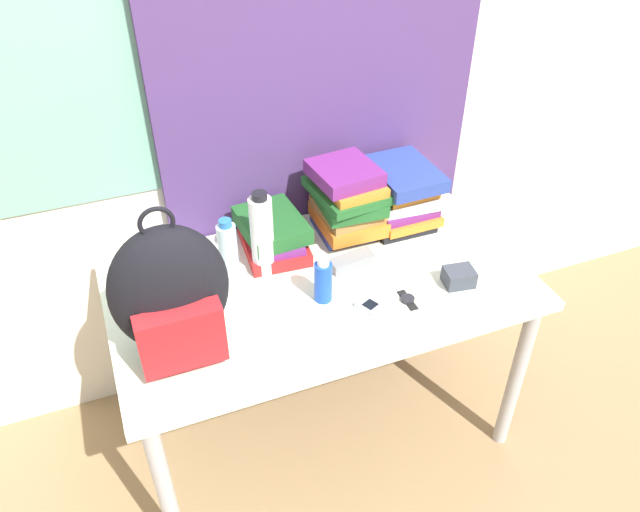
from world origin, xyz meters
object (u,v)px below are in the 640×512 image
book_stack_center (347,199)px  sunscreen_bottle (323,281)px  backpack (171,294)px  camera_pouch (459,277)px  cell_phone (370,306)px  book_stack_left (272,234)px  water_bottle (228,252)px  wristwatch (408,299)px  book_stack_right (400,194)px  sports_bottle (262,235)px  sunglasses_case (352,261)px

book_stack_center → sunscreen_bottle: book_stack_center is taller
backpack → camera_pouch: (0.87, -0.05, -0.16)m
camera_pouch → cell_phone: bearing=-179.4°
cell_phone → book_stack_left: bearing=113.9°
water_bottle → sunscreen_bottle: water_bottle is taller
backpack → wristwatch: (0.68, -0.06, -0.19)m
book_stack_left → wristwatch: book_stack_left is taller
water_bottle → book_stack_right: bearing=9.2°
book_stack_left → sunscreen_bottle: sunscreen_bottle is taller
book_stack_center → water_bottle: 0.45m
book_stack_center → sports_bottle: bearing=-163.4°
sunscreen_bottle → wristwatch: sunscreen_bottle is taller
wristwatch → book_stack_left: bearing=126.2°
sunscreen_bottle → sunglasses_case: size_ratio=0.99×
sports_bottle → cell_phone: size_ratio=3.02×
book_stack_center → camera_pouch: (0.22, -0.39, -0.11)m
sunscreen_bottle → camera_pouch: size_ratio=1.52×
camera_pouch → sunglasses_case: bearing=143.1°
book_stack_right → camera_pouch: (0.01, -0.39, -0.08)m
sports_bottle → wristwatch: (0.36, -0.30, -0.13)m
wristwatch → sunglasses_case: bearing=112.1°
wristwatch → sunscreen_bottle: bearing=156.4°
sports_bottle → sunscreen_bottle: 0.25m
backpack → book_stack_right: bearing=21.7°
water_bottle → sunglasses_case: water_bottle is taller
backpack → sunscreen_bottle: bearing=4.9°
water_bottle → book_stack_left: bearing=30.7°
backpack → cell_phone: 0.59m
sports_bottle → cell_phone: (0.24, -0.29, -0.13)m
backpack → cell_phone: backpack is taller
book_stack_right → camera_pouch: 0.40m
sports_bottle → sunglasses_case: size_ratio=1.87×
cell_phone → camera_pouch: size_ratio=0.95×
cell_phone → book_stack_center: bearing=76.9°
backpack → book_stack_center: bearing=27.3°
water_bottle → cell_phone: (0.35, -0.29, -0.10)m
sports_bottle → wristwatch: 0.49m
book_stack_center → sunglasses_case: size_ratio=1.80×
book_stack_left → sunscreen_bottle: (0.06, -0.30, 0.01)m
backpack → water_bottle: bearing=48.4°
backpack → sunglasses_case: size_ratio=2.94×
book_stack_right → wristwatch: 0.46m
cell_phone → camera_pouch: bearing=0.6°
sports_bottle → book_stack_right: bearing=10.9°
sunscreen_bottle → camera_pouch: bearing=-12.0°
wristwatch → cell_phone: bearing=175.3°
sports_bottle → wristwatch: bearing=-40.1°
book_stack_left → book_stack_center: size_ratio=1.04×
book_stack_right → sports_bottle: (-0.54, -0.10, 0.03)m
sunscreen_bottle → cell_phone: 0.16m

